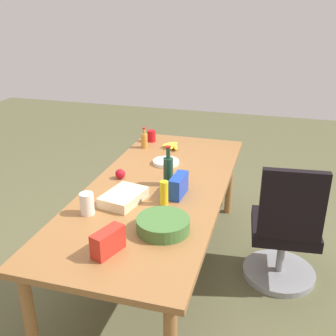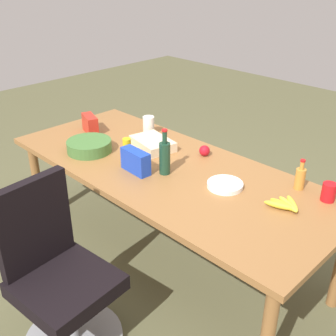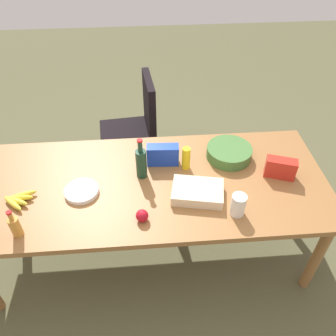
% 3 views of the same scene
% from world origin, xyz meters
% --- Properties ---
extents(ground_plane, '(10.00, 10.00, 0.00)m').
position_xyz_m(ground_plane, '(0.00, 0.00, 0.00)').
color(ground_plane, brown).
extents(conference_table, '(2.38, 0.99, 0.74)m').
position_xyz_m(conference_table, '(0.00, 0.00, 0.67)').
color(conference_table, '#956336').
rests_on(conference_table, ground).
extents(office_chair, '(0.56, 0.56, 1.00)m').
position_xyz_m(office_chair, '(-0.13, 0.95, 0.38)').
color(office_chair, gray).
rests_on(office_chair, ground).
extents(banana_bunch, '(0.20, 0.18, 0.04)m').
position_xyz_m(banana_bunch, '(-0.83, -0.11, 0.77)').
color(banana_bunch, gold).
rests_on(banana_bunch, conference_table).
extents(salad_bowl, '(0.39, 0.39, 0.08)m').
position_xyz_m(salad_bowl, '(0.58, 0.22, 0.78)').
color(salad_bowl, '#437135').
rests_on(salad_bowl, conference_table).
extents(mustard_bottle, '(0.06, 0.06, 0.17)m').
position_xyz_m(mustard_bottle, '(0.25, 0.13, 0.83)').
color(mustard_bottle, yellow).
rests_on(mustard_bottle, conference_table).
extents(paper_plate_stack, '(0.28, 0.28, 0.03)m').
position_xyz_m(paper_plate_stack, '(-0.44, -0.06, 0.76)').
color(paper_plate_stack, white).
rests_on(paper_plate_stack, conference_table).
extents(chip_bag_blue, '(0.22, 0.09, 0.15)m').
position_xyz_m(chip_bag_blue, '(0.10, 0.19, 0.82)').
color(chip_bag_blue, blue).
rests_on(chip_bag_blue, conference_table).
extents(mayo_jar, '(0.10, 0.10, 0.15)m').
position_xyz_m(mayo_jar, '(0.51, -0.31, 0.81)').
color(mayo_jar, white).
rests_on(mayo_jar, conference_table).
extents(apple_red, '(0.08, 0.08, 0.08)m').
position_xyz_m(apple_red, '(-0.06, -0.32, 0.78)').
color(apple_red, red).
rests_on(apple_red, conference_table).
extents(sheet_cake, '(0.36, 0.28, 0.07)m').
position_xyz_m(sheet_cake, '(0.30, -0.15, 0.78)').
color(sheet_cake, beige).
rests_on(sheet_cake, conference_table).
extents(dressing_bottle, '(0.07, 0.07, 0.19)m').
position_xyz_m(dressing_bottle, '(-0.77, -0.36, 0.82)').
color(dressing_bottle, '#C88533').
rests_on(dressing_bottle, conference_table).
extents(chip_bag_red, '(0.22, 0.14, 0.14)m').
position_xyz_m(chip_bag_red, '(0.87, -0.01, 0.81)').
color(chip_bag_red, red).
rests_on(chip_bag_red, conference_table).
extents(wine_bottle, '(0.09, 0.09, 0.31)m').
position_xyz_m(wine_bottle, '(-0.05, 0.07, 0.86)').
color(wine_bottle, '#193C29').
rests_on(wine_bottle, conference_table).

